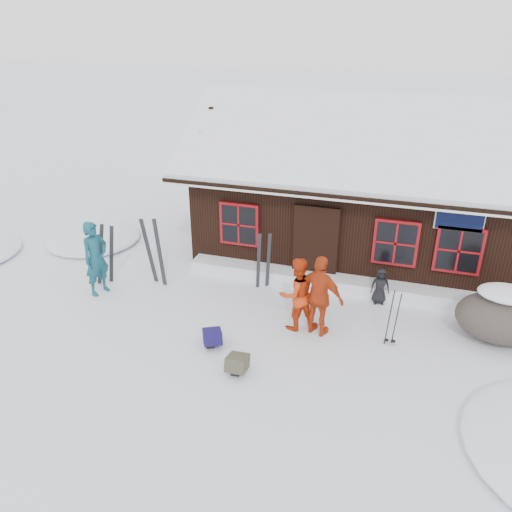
{
  "coord_description": "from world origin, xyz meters",
  "views": [
    {
      "loc": [
        2.86,
        -8.78,
        6.14
      ],
      "look_at": [
        -0.16,
        0.87,
        1.3
      ],
      "focal_mm": 35.0,
      "sensor_mm": 36.0,
      "label": 1
    }
  ],
  "objects_px": {
    "skier_orange_left": "(297,294)",
    "ski_pair_left": "(106,255)",
    "skier_crouched": "(380,286)",
    "backpack_olive": "(237,366)",
    "boulder": "(502,317)",
    "skier_orange_right": "(320,296)",
    "backpack_blue": "(212,339)",
    "skier_teal": "(96,258)",
    "ski_poles": "(393,319)"
  },
  "relations": [
    {
      "from": "skier_orange_left",
      "to": "skier_orange_right",
      "type": "xyz_separation_m",
      "value": [
        0.51,
        -0.09,
        0.08
      ]
    },
    {
      "from": "skier_orange_right",
      "to": "ski_poles",
      "type": "height_order",
      "value": "skier_orange_right"
    },
    {
      "from": "boulder",
      "to": "ski_pair_left",
      "type": "relative_size",
      "value": 1.13
    },
    {
      "from": "skier_teal",
      "to": "ski_pair_left",
      "type": "height_order",
      "value": "skier_teal"
    },
    {
      "from": "ski_pair_left",
      "to": "ski_poles",
      "type": "height_order",
      "value": "ski_pair_left"
    },
    {
      "from": "ski_pair_left",
      "to": "backpack_olive",
      "type": "bearing_deg",
      "value": -45.95
    },
    {
      "from": "skier_teal",
      "to": "skier_orange_right",
      "type": "bearing_deg",
      "value": -73.77
    },
    {
      "from": "skier_crouched",
      "to": "ski_poles",
      "type": "relative_size",
      "value": 0.7
    },
    {
      "from": "skier_crouched",
      "to": "backpack_blue",
      "type": "distance_m",
      "value": 4.19
    },
    {
      "from": "skier_teal",
      "to": "ski_pair_left",
      "type": "bearing_deg",
      "value": 26.06
    },
    {
      "from": "boulder",
      "to": "backpack_olive",
      "type": "relative_size",
      "value": 3.69
    },
    {
      "from": "skier_orange_left",
      "to": "boulder",
      "type": "xyz_separation_m",
      "value": [
        4.18,
        0.83,
        -0.28
      ]
    },
    {
      "from": "skier_crouched",
      "to": "backpack_blue",
      "type": "height_order",
      "value": "skier_crouched"
    },
    {
      "from": "skier_teal",
      "to": "boulder",
      "type": "xyz_separation_m",
      "value": [
        9.13,
        0.79,
        -0.38
      ]
    },
    {
      "from": "skier_orange_left",
      "to": "skier_crouched",
      "type": "height_order",
      "value": "skier_orange_left"
    },
    {
      "from": "skier_teal",
      "to": "skier_orange_left",
      "type": "distance_m",
      "value": 4.95
    },
    {
      "from": "skier_orange_left",
      "to": "ski_poles",
      "type": "xyz_separation_m",
      "value": [
        2.02,
        -0.04,
        -0.22
      ]
    },
    {
      "from": "skier_orange_left",
      "to": "backpack_blue",
      "type": "distance_m",
      "value": 2.02
    },
    {
      "from": "skier_crouched",
      "to": "backpack_olive",
      "type": "relative_size",
      "value": 1.8
    },
    {
      "from": "boulder",
      "to": "backpack_blue",
      "type": "relative_size",
      "value": 3.7
    },
    {
      "from": "backpack_olive",
      "to": "boulder",
      "type": "bearing_deg",
      "value": 25.4
    },
    {
      "from": "skier_orange_right",
      "to": "ski_pair_left",
      "type": "xyz_separation_m",
      "value": [
        -5.53,
        0.65,
        -0.13
      ]
    },
    {
      "from": "skier_orange_left",
      "to": "boulder",
      "type": "relative_size",
      "value": 0.89
    },
    {
      "from": "skier_orange_right",
      "to": "ski_poles",
      "type": "distance_m",
      "value": 1.54
    },
    {
      "from": "boulder",
      "to": "backpack_blue",
      "type": "xyz_separation_m",
      "value": [
        -5.67,
        -2.0,
        -0.41
      ]
    },
    {
      "from": "ski_poles",
      "to": "skier_orange_right",
      "type": "bearing_deg",
      "value": -178.0
    },
    {
      "from": "ski_pair_left",
      "to": "backpack_blue",
      "type": "distance_m",
      "value": 3.98
    },
    {
      "from": "skier_orange_left",
      "to": "boulder",
      "type": "bearing_deg",
      "value": 151.76
    },
    {
      "from": "skier_orange_right",
      "to": "backpack_olive",
      "type": "xyz_separation_m",
      "value": [
        -1.22,
        -1.74,
        -0.77
      ]
    },
    {
      "from": "skier_crouched",
      "to": "ski_pair_left",
      "type": "distance_m",
      "value": 6.76
    },
    {
      "from": "backpack_olive",
      "to": "ski_pair_left",
      "type": "bearing_deg",
      "value": 147.73
    },
    {
      "from": "skier_teal",
      "to": "backpack_blue",
      "type": "bearing_deg",
      "value": -91.66
    },
    {
      "from": "skier_orange_right",
      "to": "boulder",
      "type": "bearing_deg",
      "value": -148.11
    },
    {
      "from": "skier_orange_right",
      "to": "skier_orange_left",
      "type": "bearing_deg",
      "value": 7.58
    },
    {
      "from": "skier_teal",
      "to": "skier_orange_right",
      "type": "relative_size",
      "value": 1.03
    },
    {
      "from": "skier_crouched",
      "to": "ski_pair_left",
      "type": "height_order",
      "value": "ski_pair_left"
    },
    {
      "from": "backpack_blue",
      "to": "backpack_olive",
      "type": "bearing_deg",
      "value": -67.93
    },
    {
      "from": "skier_teal",
      "to": "ski_poles",
      "type": "xyz_separation_m",
      "value": [
        6.96,
        -0.09,
        -0.32
      ]
    },
    {
      "from": "ski_pair_left",
      "to": "backpack_olive",
      "type": "relative_size",
      "value": 3.27
    },
    {
      "from": "backpack_blue",
      "to": "ski_poles",
      "type": "bearing_deg",
      "value": -9.49
    },
    {
      "from": "boulder",
      "to": "ski_poles",
      "type": "distance_m",
      "value": 2.33
    },
    {
      "from": "skier_teal",
      "to": "skier_crouched",
      "type": "height_order",
      "value": "skier_teal"
    },
    {
      "from": "skier_orange_left",
      "to": "ski_pair_left",
      "type": "height_order",
      "value": "skier_orange_left"
    },
    {
      "from": "ski_pair_left",
      "to": "backpack_olive",
      "type": "xyz_separation_m",
      "value": [
        4.31,
        -2.4,
        -0.64
      ]
    },
    {
      "from": "skier_orange_right",
      "to": "backpack_blue",
      "type": "xyz_separation_m",
      "value": [
        -2.0,
        -1.08,
        -0.77
      ]
    },
    {
      "from": "skier_teal",
      "to": "backpack_blue",
      "type": "xyz_separation_m",
      "value": [
        3.46,
        -1.21,
        -0.79
      ]
    },
    {
      "from": "backpack_blue",
      "to": "ski_pair_left",
      "type": "bearing_deg",
      "value": 126.63
    },
    {
      "from": "skier_orange_right",
      "to": "skier_teal",
      "type": "bearing_deg",
      "value": 16.29
    },
    {
      "from": "skier_teal",
      "to": "ski_poles",
      "type": "bearing_deg",
      "value": -73.02
    },
    {
      "from": "boulder",
      "to": "backpack_blue",
      "type": "height_order",
      "value": "boulder"
    }
  ]
}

